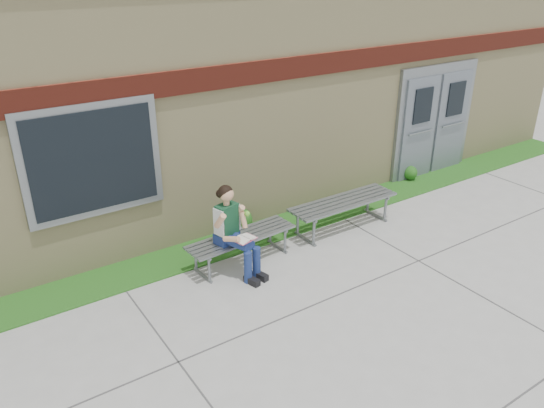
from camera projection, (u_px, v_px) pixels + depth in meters
ground at (396, 298)px, 7.21m from camera, size 80.00×80.00×0.00m
grass_strip at (286, 225)px, 9.17m from camera, size 16.00×0.80×0.02m
school_building at (191, 71)px, 10.83m from camera, size 16.20×6.22×4.20m
bench_left at (241, 242)px, 7.94m from camera, size 1.75×0.59×0.45m
bench_right at (343, 207)px, 8.93m from camera, size 1.97×0.55×0.51m
girl at (234, 230)px, 7.53m from camera, size 0.55×0.85×1.35m
shrub_mid at (241, 220)px, 8.88m from camera, size 0.40×0.40×0.40m
shrub_east at (410, 173)px, 10.98m from camera, size 0.29×0.29×0.29m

